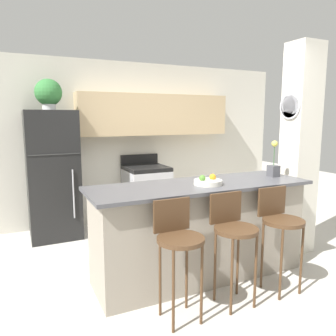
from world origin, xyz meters
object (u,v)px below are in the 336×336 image
at_px(refrigerator, 53,175).
at_px(fruit_bowl, 208,182).
at_px(bar_stool_mid, 233,231).
at_px(orchid_vase, 274,166).
at_px(potted_plant_on_fridge, 48,93).
at_px(bar_stool_right, 280,222).
at_px(stove_range, 146,194).
at_px(bar_stool_left, 178,240).

relative_size(refrigerator, fruit_bowl, 6.19).
distance_m(bar_stool_mid, orchid_vase, 1.20).
xyz_separation_m(potted_plant_on_fridge, fruit_bowl, (1.29, -1.99, -0.96)).
xyz_separation_m(bar_stool_mid, orchid_vase, (0.96, 0.57, 0.45)).
relative_size(bar_stool_right, orchid_vase, 2.43).
bearing_deg(potted_plant_on_fridge, orchid_vase, -40.77).
height_order(potted_plant_on_fridge, orchid_vase, potted_plant_on_fridge).
bearing_deg(bar_stool_right, bar_stool_mid, 180.00).
bearing_deg(fruit_bowl, stove_range, 86.53).
distance_m(bar_stool_right, fruit_bowl, 0.79).
distance_m(stove_range, fruit_bowl, 2.10).
distance_m(stove_range, bar_stool_right, 2.55).
height_order(bar_stool_left, potted_plant_on_fridge, potted_plant_on_fridge).
bearing_deg(fruit_bowl, bar_stool_mid, -93.68).
distance_m(bar_stool_left, bar_stool_right, 1.10).
bearing_deg(bar_stool_mid, bar_stool_left, 180.00).
xyz_separation_m(bar_stool_left, orchid_vase, (1.51, 0.57, 0.45)).
bearing_deg(fruit_bowl, potted_plant_on_fridge, 122.83).
relative_size(bar_stool_left, bar_stool_right, 1.00).
bearing_deg(orchid_vase, stove_range, 112.66).
bearing_deg(refrigerator, potted_plant_on_fridge, 116.44).
xyz_separation_m(bar_stool_right, potted_plant_on_fridge, (-1.80, 2.48, 1.32)).
height_order(stove_range, bar_stool_right, stove_range).
bearing_deg(orchid_vase, bar_stool_right, -126.31).
height_order(bar_stool_mid, potted_plant_on_fridge, potted_plant_on_fridge).
bearing_deg(bar_stool_left, refrigerator, 105.90).
height_order(bar_stool_left, bar_stool_mid, same).
xyz_separation_m(potted_plant_on_fridge, orchid_vase, (2.22, -1.91, -0.87)).
bearing_deg(bar_stool_right, fruit_bowl, 136.80).
distance_m(bar_stool_right, orchid_vase, 0.83).
distance_m(bar_stool_mid, fruit_bowl, 0.60).
xyz_separation_m(stove_range, bar_stool_right, (0.39, -2.51, 0.22)).
relative_size(bar_stool_mid, fruit_bowl, 3.50).
xyz_separation_m(refrigerator, bar_stool_mid, (1.25, -2.48, -0.21)).
xyz_separation_m(refrigerator, stove_range, (1.41, 0.03, -0.42)).
bearing_deg(stove_range, fruit_bowl, -93.47).
bearing_deg(potted_plant_on_fridge, fruit_bowl, -57.17).
distance_m(orchid_vase, fruit_bowl, 0.94).
relative_size(potted_plant_on_fridge, orchid_vase, 1.01).
relative_size(refrigerator, orchid_vase, 4.30).
relative_size(refrigerator, stove_range, 1.65).
bearing_deg(stove_range, bar_stool_left, -105.64).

